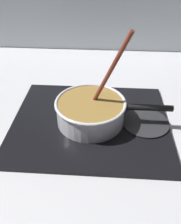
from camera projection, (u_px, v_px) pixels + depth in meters
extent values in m
cube|color=#B7B7BC|center=(46.00, 145.00, 0.84)|extent=(2.40, 1.60, 0.04)
cube|color=black|center=(90.00, 122.00, 0.90)|extent=(0.56, 0.48, 0.01)
torus|color=#592D0C|center=(90.00, 120.00, 0.90)|extent=(0.16, 0.16, 0.01)
cylinder|color=#262628|center=(145.00, 122.00, 0.88)|extent=(0.17, 0.17, 0.01)
cylinder|color=silver|center=(90.00, 112.00, 0.87)|extent=(0.24, 0.24, 0.08)
cylinder|color=olive|center=(90.00, 111.00, 0.87)|extent=(0.23, 0.23, 0.07)
torus|color=silver|center=(90.00, 103.00, 0.85)|extent=(0.25, 0.25, 0.01)
cylinder|color=black|center=(149.00, 108.00, 0.85)|extent=(0.16, 0.02, 0.02)
cylinder|color=beige|center=(111.00, 99.00, 0.89)|extent=(0.03, 0.03, 0.01)
cylinder|color=#E5CC7A|center=(98.00, 116.00, 0.81)|extent=(0.04, 0.04, 0.01)
cylinder|color=#E5CC7A|center=(95.00, 91.00, 0.93)|extent=(0.03, 0.03, 0.01)
cylinder|color=beige|center=(83.00, 110.00, 0.83)|extent=(0.03, 0.03, 0.01)
cylinder|color=#E5CC7A|center=(90.00, 102.00, 0.87)|extent=(0.03, 0.03, 0.01)
cylinder|color=maroon|center=(110.00, 71.00, 0.78)|extent=(0.13, 0.05, 0.27)
cube|color=brown|center=(93.00, 103.00, 0.88)|extent=(0.05, 0.04, 0.01)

